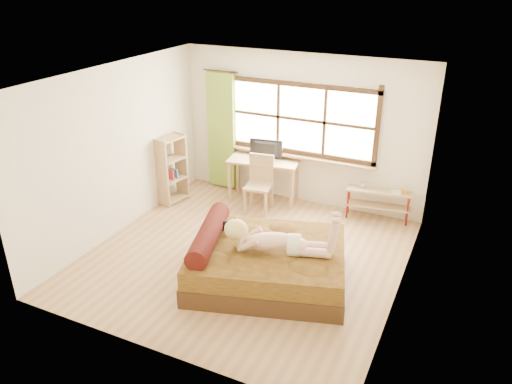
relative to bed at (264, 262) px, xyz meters
The scene contains 18 objects.
floor 0.71m from the bed, 140.04° to the left, with size 4.50×4.50×0.00m, color #9E754C.
ceiling 2.50m from the bed, 140.04° to the left, with size 4.50×4.50×0.00m, color white.
wall_back 2.92m from the bed, 100.60° to the left, with size 4.50×4.50×0.00m, color silver.
wall_front 2.18m from the bed, 105.24° to the right, with size 4.50×4.50×0.00m, color silver.
wall_left 2.98m from the bed, behind, with size 4.50×4.50×0.00m, color silver.
wall_right 2.09m from the bed, 13.43° to the left, with size 4.50×4.50×0.00m, color silver.
window 2.95m from the bed, 100.71° to the left, with size 2.80×0.16×1.46m.
curtain 3.38m from the bed, 128.80° to the left, with size 0.55×0.10×2.20m, color olive.
bed is the anchor object (origin of this frame).
woman 0.59m from the bed, ahead, with size 1.47×0.42×0.63m, color #DAA88C, non-canonical shape.
kitten 0.77m from the bed, behind, with size 0.32×0.13×0.25m, color black, non-canonical shape.
desk 2.64m from the bed, 114.58° to the left, with size 1.35×0.76×0.80m.
monitor 2.74m from the bed, 114.13° to the left, with size 0.61×0.08×0.35m, color black.
chair 2.26m from the bed, 116.37° to the left, with size 0.51×0.51×1.00m.
pipe_shelf 2.69m from the bed, 67.66° to the left, with size 1.12×0.44×0.62m.
cup 2.61m from the bed, 74.03° to the left, with size 0.11×0.11×0.09m, color gray.
book 2.78m from the bed, 64.03° to the left, with size 0.16×0.21×0.02m, color gray.
bookshelf 3.06m from the bed, 148.15° to the left, with size 0.40×0.59×1.25m.
Camera 1 is at (2.91, -5.77, 4.03)m, focal length 35.00 mm.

